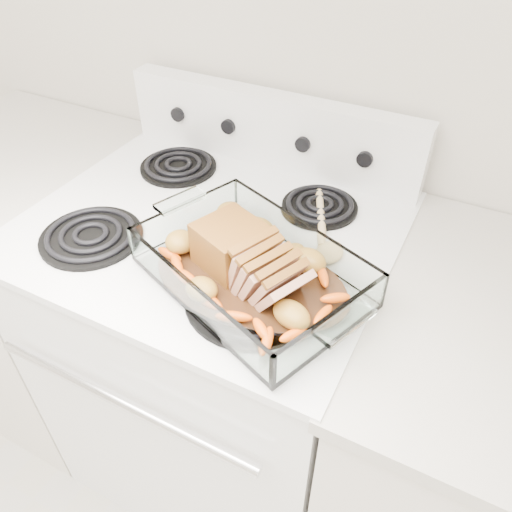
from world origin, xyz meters
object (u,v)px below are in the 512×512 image
at_px(pork_roast, 240,258).
at_px(baking_dish, 251,274).
at_px(counter_right, 469,465).
at_px(counter_left, 43,283).
at_px(electric_range, 220,355).

bearing_deg(pork_roast, baking_dish, 13.31).
xyz_separation_m(counter_right, baking_dish, (-0.49, -0.13, 0.50)).
relative_size(counter_left, baking_dish, 2.32).
height_order(counter_right, baking_dish, baking_dish).
distance_m(electric_range, baking_dish, 0.53).
distance_m(counter_left, pork_roast, 0.98).
bearing_deg(counter_left, baking_dish, -8.96).
relative_size(baking_dish, pork_roast, 1.76).
relative_size(counter_right, baking_dish, 2.32).
xyz_separation_m(counter_left, counter_right, (1.33, 0.00, 0.00)).
distance_m(counter_left, baking_dish, 0.98).
height_order(electric_range, counter_right, electric_range).
bearing_deg(counter_right, counter_left, 180.00).
relative_size(counter_left, counter_right, 1.00).
bearing_deg(counter_right, pork_roast, -165.71).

